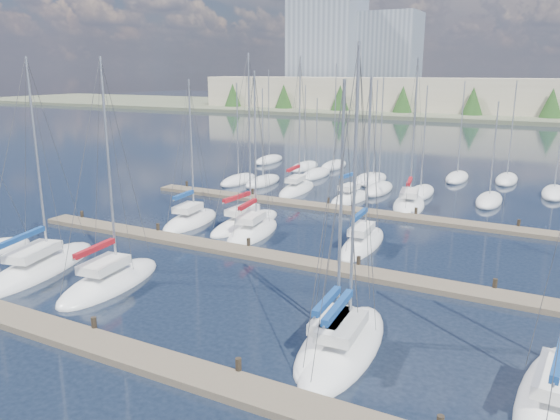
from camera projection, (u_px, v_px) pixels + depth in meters
The scene contains 18 objects.
ground at pixel (442, 163), 72.74m from camera, with size 400.00×400.00×0.00m, color #182131.
dock_near at pixel (147, 360), 23.11m from camera, with size 44.00×1.93×1.10m.
dock_mid at pixel (295, 261), 35.08m from camera, with size 44.00×1.93×1.10m.
dock_far at pixel (367, 212), 47.05m from camera, with size 44.00×1.93×1.10m.
sailboat_h at pixel (191, 221), 44.33m from camera, with size 3.50×7.37×12.16m.
sailboat_b at pixel (40, 267), 33.90m from camera, with size 5.44×10.49×13.59m.
sailboat_e at pixel (344, 346), 24.21m from camera, with size 3.45×8.99×13.92m.
sailboat_d at pixel (333, 341), 24.65m from camera, with size 2.80×7.64×12.46m.
sailboat_k at pixel (362, 243), 38.55m from camera, with size 2.65×8.20×12.44m.
sailboat_o at pixel (350, 198), 51.99m from camera, with size 3.13×6.45×11.96m.
sailboat_j at pixel (253, 231), 41.39m from camera, with size 3.63×7.81×12.78m.
sailboat_c at pixel (110, 282), 31.59m from camera, with size 3.90×8.40×13.54m.
sailboat_f at pixel (555, 399), 20.29m from camera, with size 3.20×9.39×13.14m.
sailboat_n at pixel (297, 189), 56.02m from camera, with size 3.07×8.02×14.19m.
sailboat_i at pixel (246, 223), 43.70m from camera, with size 3.00×8.76×14.07m.
sailboat_p at pixel (409, 204), 49.70m from camera, with size 4.17×8.55×13.87m.
distant_boats at pixel (371, 179), 60.75m from camera, with size 36.93×20.75×13.30m.
shoreline at pixel (464, 87), 153.70m from camera, with size 400.00×60.00×38.00m.
Camera 1 is at (14.73, -13.71, 12.07)m, focal length 35.00 mm.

